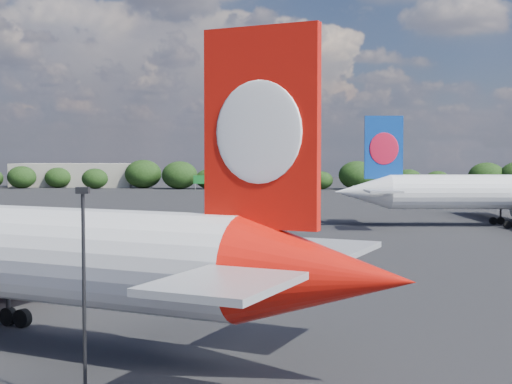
# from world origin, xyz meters

# --- Properties ---
(ground) EXTENTS (500.00, 500.00, 0.00)m
(ground) POSITION_xyz_m (0.00, 60.00, 0.00)
(ground) COLOR black
(ground) RESTS_ON ground
(china_southern_airliner) EXTENTS (51.86, 49.39, 16.91)m
(china_southern_airliner) POSITION_xyz_m (49.34, 67.17, 5.15)
(china_southern_airliner) COLOR white
(china_southern_airliner) RESTS_ON ground
(apron_lamp_post) EXTENTS (0.55, 0.30, 9.65)m
(apron_lamp_post) POSITION_xyz_m (11.62, -16.02, 5.46)
(apron_lamp_post) COLOR black
(apron_lamp_post) RESTS_ON ground
(terminal_building) EXTENTS (42.00, 16.00, 8.00)m
(terminal_building) POSITION_xyz_m (-65.00, 192.00, 4.00)
(terminal_building) COLOR #A1998A
(terminal_building) RESTS_ON ground
(highway_sign) EXTENTS (6.00, 0.30, 4.50)m
(highway_sign) POSITION_xyz_m (-18.00, 176.00, 3.13)
(highway_sign) COLOR #156C25
(highway_sign) RESTS_ON ground
(billboard_yellow) EXTENTS (5.00, 0.30, 5.50)m
(billboard_yellow) POSITION_xyz_m (12.00, 182.00, 3.87)
(billboard_yellow) COLOR gold
(billboard_yellow) RESTS_ON ground
(horizon_treeline) EXTENTS (205.61, 17.16, 9.33)m
(horizon_treeline) POSITION_xyz_m (10.45, 179.94, 3.96)
(horizon_treeline) COLOR black
(horizon_treeline) RESTS_ON ground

